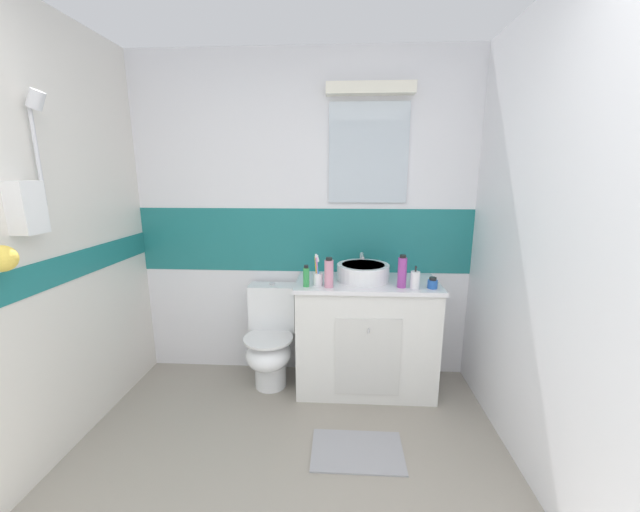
% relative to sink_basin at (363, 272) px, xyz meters
% --- Properties ---
extents(ground_plane, '(3.20, 3.48, 0.04)m').
position_rel_sink_basin_xyz_m(ground_plane, '(-0.46, -0.98, -0.93)').
color(ground_plane, gray).
extents(wall_back_tiled, '(3.20, 0.20, 2.50)m').
position_rel_sink_basin_xyz_m(wall_back_tiled, '(-0.45, 0.27, 0.35)').
color(wall_back_tiled, white).
rests_on(wall_back_tiled, ground_plane).
extents(wall_right_plain, '(0.10, 3.48, 2.50)m').
position_rel_sink_basin_xyz_m(wall_right_plain, '(0.89, -0.98, 0.34)').
color(wall_right_plain, white).
rests_on(wall_right_plain, ground_plane).
extents(vanity_cabinet, '(1.03, 0.51, 0.85)m').
position_rel_sink_basin_xyz_m(vanity_cabinet, '(0.03, -0.02, -0.49)').
color(vanity_cabinet, silver).
rests_on(vanity_cabinet, ground_plane).
extents(sink_basin, '(0.38, 0.42, 0.17)m').
position_rel_sink_basin_xyz_m(sink_basin, '(0.00, 0.00, 0.00)').
color(sink_basin, white).
rests_on(sink_basin, vanity_cabinet).
extents(toilet, '(0.37, 0.50, 0.78)m').
position_rel_sink_basin_xyz_m(toilet, '(-0.70, -0.02, -0.55)').
color(toilet, white).
rests_on(toilet, ground_plane).
extents(toothbrush_cup, '(0.07, 0.07, 0.22)m').
position_rel_sink_basin_xyz_m(toothbrush_cup, '(-0.32, -0.16, -0.00)').
color(toothbrush_cup, white).
rests_on(toothbrush_cup, vanity_cabinet).
extents(soap_dispenser, '(0.06, 0.06, 0.16)m').
position_rel_sink_basin_xyz_m(soap_dispenser, '(0.34, -0.19, -0.00)').
color(soap_dispenser, white).
rests_on(soap_dispenser, vanity_cabinet).
extents(deodorant_spray_can, '(0.04, 0.04, 0.15)m').
position_rel_sink_basin_xyz_m(deodorant_spray_can, '(-0.40, -0.19, 0.01)').
color(deodorant_spray_can, green).
rests_on(deodorant_spray_can, vanity_cabinet).
extents(hair_gel_jar, '(0.07, 0.07, 0.08)m').
position_rel_sink_basin_xyz_m(hair_gel_jar, '(0.46, -0.17, -0.03)').
color(hair_gel_jar, '#2659B2').
rests_on(hair_gel_jar, vanity_cabinet).
extents(shampoo_bottle_tall, '(0.06, 0.06, 0.23)m').
position_rel_sink_basin_xyz_m(shampoo_bottle_tall, '(0.25, -0.16, 0.05)').
color(shampoo_bottle_tall, '#993F99').
rests_on(shampoo_bottle_tall, vanity_cabinet).
extents(mouthwash_bottle, '(0.06, 0.06, 0.21)m').
position_rel_sink_basin_xyz_m(mouthwash_bottle, '(-0.24, -0.19, 0.04)').
color(mouthwash_bottle, pink).
rests_on(mouthwash_bottle, vanity_cabinet).
extents(bath_mat, '(0.54, 0.34, 0.01)m').
position_rel_sink_basin_xyz_m(bath_mat, '(-0.05, -0.72, -0.91)').
color(bath_mat, '#99999E').
rests_on(bath_mat, ground_plane).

